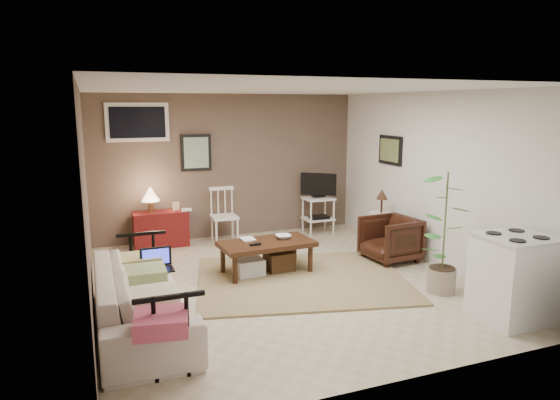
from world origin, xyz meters
name	(u,v)px	position (x,y,z in m)	size (l,w,h in m)	color
floor	(282,282)	(0.00, 0.00, 0.00)	(5.00, 5.00, 0.00)	#C1B293
art_back	(196,153)	(-0.55, 2.48, 1.45)	(0.50, 0.03, 0.60)	black
art_right	(390,150)	(2.23, 1.05, 1.52)	(0.03, 0.60, 0.45)	black
window	(138,122)	(-1.45, 2.48, 1.95)	(0.96, 0.03, 0.60)	silver
rug	(302,279)	(0.26, -0.03, 0.01)	(2.62, 2.10, 0.03)	#9B895A
coffee_table	(266,255)	(-0.08, 0.38, 0.26)	(1.27, 0.72, 0.47)	#3C1D10
sofa	(141,288)	(-1.80, -0.74, 0.42)	(2.17, 0.63, 0.85)	beige
sofa_pillows	(149,287)	(-1.75, -0.99, 0.52)	(0.42, 2.07, 0.15)	beige
sofa_end_rails	(154,292)	(-1.67, -0.74, 0.37)	(0.58, 2.17, 0.73)	black
laptop	(157,263)	(-1.59, -0.36, 0.55)	(0.33, 0.24, 0.23)	black
red_console	(160,226)	(-1.21, 2.23, 0.34)	(0.84, 0.37, 0.97)	maroon
spindle_chair	(224,217)	(-0.20, 2.10, 0.42)	(0.42, 0.42, 0.90)	silver
tv_stand	(319,202)	(1.49, 2.09, 0.56)	(0.52, 0.44, 1.06)	silver
side_table	(381,212)	(1.99, 0.87, 0.58)	(0.35, 0.35, 0.94)	silver
armchair	(390,237)	(1.77, 0.28, 0.35)	(0.69, 0.64, 0.71)	black
potted_plant	(445,229)	(1.66, -1.00, 0.79)	(0.37, 0.37, 1.48)	gray
stove	(513,278)	(1.83, -1.90, 0.45)	(0.70, 0.65, 0.91)	white
bowl	(283,231)	(0.19, 0.45, 0.54)	(0.21, 0.05, 0.21)	#3C1D10
book_table	(241,232)	(-0.37, 0.56, 0.56)	(0.17, 0.02, 0.24)	#3C1D10
book_console	(181,204)	(-0.88, 2.18, 0.67)	(0.17, 0.02, 0.22)	#3C1D10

